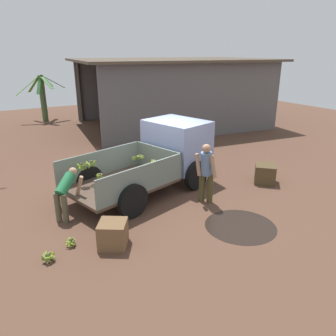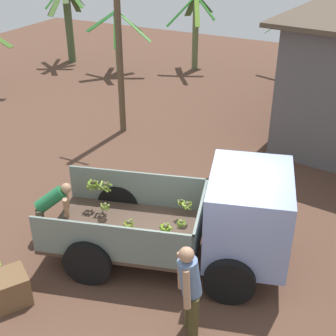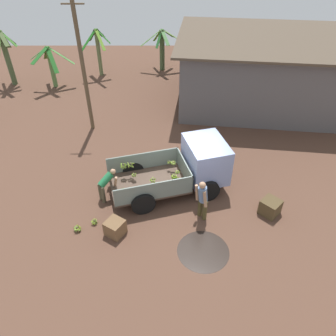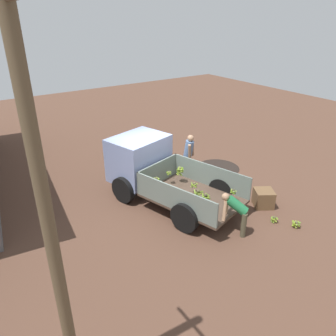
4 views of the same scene
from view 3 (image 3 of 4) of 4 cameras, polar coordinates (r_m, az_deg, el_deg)
The scene contains 15 objects.
ground at distance 13.56m, azimuth 3.46°, elevation -3.36°, with size 36.00×36.00×0.00m, color brown.
mud_patch_0 at distance 11.39m, azimuth 6.14°, elevation -14.19°, with size 1.76×1.76×0.01m, color black.
cargo_truck at distance 13.04m, azimuth 4.55°, elevation 0.64°, with size 4.93×3.13×1.99m.
warehouse_shed at distance 19.97m, azimuth 19.36°, elevation 17.90°, with size 11.27×8.67×3.69m.
utility_pole at distance 16.38m, azimuth -14.58°, elevation 16.62°, with size 0.97×0.19×6.41m.
banana_palm_0 at distance 23.47m, azimuth -12.01°, elevation 19.32°, with size 1.88×2.42×3.07m.
banana_palm_1 at distance 24.05m, azimuth -1.03°, elevation 20.03°, with size 2.87×2.17×2.77m.
banana_palm_2 at distance 23.78m, azimuth -26.27°, elevation 17.03°, with size 1.96×2.27×3.39m.
banana_palm_3 at distance 22.55m, azimuth -19.64°, elevation 16.51°, with size 2.55×2.26×2.55m.
person_foreground_visitor at distance 11.70m, azimuth 6.03°, elevation -5.29°, with size 0.56×0.61×1.75m.
person_worker_loading at distance 12.79m, azimuth -10.75°, elevation -2.63°, with size 0.85×0.83×1.26m.
banana_bunch_on_ground_0 at distance 12.33m, azimuth -12.69°, elevation -9.09°, with size 0.23×0.26×0.20m.
banana_bunch_on_ground_1 at distance 12.24m, azimuth -15.52°, elevation -10.11°, with size 0.29×0.29×0.21m.
wooden_crate_0 at distance 11.75m, azimuth -9.21°, elevation -10.22°, with size 0.60×0.60×0.58m, color brown.
wooden_crate_1 at distance 12.85m, azimuth 17.37°, elevation -6.51°, with size 0.65×0.65×0.61m, color #4C3C23.
Camera 3 is at (-0.82, -10.11, 9.00)m, focal length 35.00 mm.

